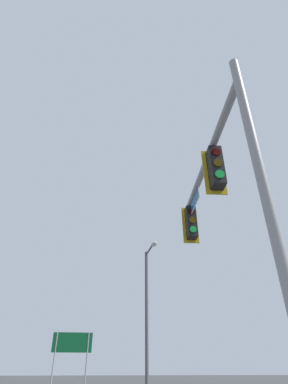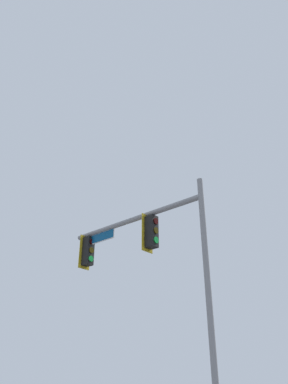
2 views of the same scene
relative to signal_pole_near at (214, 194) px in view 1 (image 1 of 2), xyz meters
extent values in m
cylinder|color=gray|center=(-2.35, 0.44, -1.87)|extent=(0.18, 0.18, 7.34)
cylinder|color=gray|center=(0.46, -0.09, 1.20)|extent=(5.66, 1.23, 0.18)
cube|color=gold|center=(-0.19, 0.04, 0.53)|extent=(0.13, 0.52, 1.30)
cube|color=black|center=(-0.38, 0.07, 0.53)|extent=(0.41, 0.38, 1.10)
cylinder|color=black|center=(-0.38, 0.07, 1.14)|extent=(0.04, 0.04, 0.12)
cylinder|color=#340503|center=(-0.58, 0.11, 0.86)|extent=(0.07, 0.22, 0.22)
cylinder|color=#392D05|center=(-0.58, 0.11, 0.53)|extent=(0.07, 0.22, 0.22)
cylinder|color=green|center=(-0.58, 0.11, 0.20)|extent=(0.07, 0.22, 0.22)
cube|color=gold|center=(2.90, -0.54, 0.53)|extent=(0.13, 0.52, 1.30)
cube|color=black|center=(2.71, -0.51, 0.53)|extent=(0.41, 0.38, 1.10)
cylinder|color=black|center=(2.71, -0.51, 1.14)|extent=(0.04, 0.04, 0.12)
cylinder|color=#340503|center=(2.51, -0.47, 0.86)|extent=(0.07, 0.22, 0.22)
cylinder|color=#392D05|center=(2.51, -0.47, 0.53)|extent=(0.07, 0.22, 0.22)
cylinder|color=green|center=(2.51, -0.47, 0.20)|extent=(0.07, 0.22, 0.22)
cube|color=#0A4C7F|center=(2.23, -0.42, 0.94)|extent=(1.71, 0.36, 0.32)
cube|color=white|center=(2.23, -0.42, 0.94)|extent=(1.76, 0.35, 0.38)
cylinder|color=gray|center=(23.63, 0.96, -3.15)|extent=(0.12, 0.12, 4.76)
cylinder|color=gray|center=(23.95, 3.65, -3.15)|extent=(0.12, 0.12, 4.76)
cube|color=#0C5128|center=(23.79, 2.31, -1.55)|extent=(0.46, 3.37, 1.56)
cylinder|color=#4C4C51|center=(11.05, -1.09, -1.54)|extent=(0.18, 0.18, 7.98)
cylinder|color=#4C4C51|center=(10.06, -1.05, 2.30)|extent=(1.98, 0.17, 0.10)
ellipsoid|color=silver|center=(9.07, -1.01, 2.20)|extent=(0.56, 0.28, 0.20)
camera|label=1|loc=(-5.74, 3.20, -3.75)|focal=28.00mm
camera|label=2|loc=(-6.02, 10.28, -3.94)|focal=35.00mm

